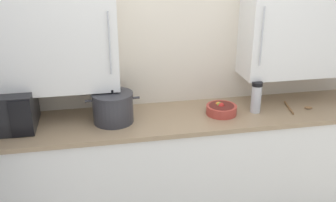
% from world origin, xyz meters
% --- Properties ---
extents(back_wall_tiled, '(4.38, 0.44, 2.67)m').
position_xyz_m(back_wall_tiled, '(0.00, 0.98, 1.39)').
color(back_wall_tiled, beige).
rests_on(back_wall_tiled, ground_plane).
extents(counter_unit, '(3.62, 0.61, 0.95)m').
position_xyz_m(counter_unit, '(0.00, 0.68, 0.48)').
color(counter_unit, white).
rests_on(counter_unit, ground_plane).
extents(wooden_spoon, '(0.22, 0.25, 0.02)m').
position_xyz_m(wooden_spoon, '(0.92, 0.64, 0.96)').
color(wooden_spoon, brown).
rests_on(wooden_spoon, counter_unit).
extents(thermos_flask, '(0.08, 0.08, 0.25)m').
position_xyz_m(thermos_flask, '(0.55, 0.64, 1.08)').
color(thermos_flask, '#B7BABF').
rests_on(thermos_flask, counter_unit).
extents(stock_pot, '(0.40, 0.30, 0.25)m').
position_xyz_m(stock_pot, '(-0.55, 0.68, 1.07)').
color(stock_pot, '#2D2D33').
rests_on(stock_pot, counter_unit).
extents(fruit_bowl, '(0.24, 0.24, 0.09)m').
position_xyz_m(fruit_bowl, '(0.28, 0.66, 0.99)').
color(fruit_bowl, '#AD3D33').
rests_on(fruit_bowl, counter_unit).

